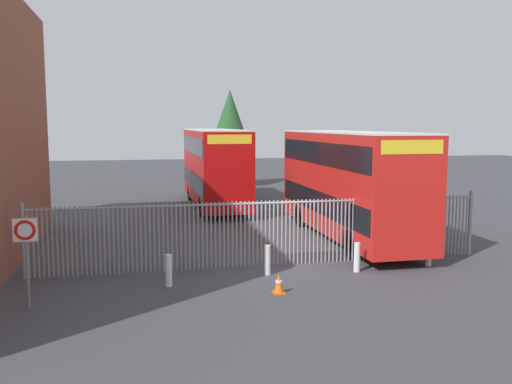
# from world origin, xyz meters

# --- Properties ---
(ground_plane) EXTENTS (100.00, 100.00, 0.00)m
(ground_plane) POSITION_xyz_m (0.00, 8.00, 0.00)
(ground_plane) COLOR #3D3D42
(palisade_fence) EXTENTS (15.31, 0.14, 2.35)m
(palisade_fence) POSITION_xyz_m (-0.53, 0.00, 1.18)
(palisade_fence) COLOR gray
(palisade_fence) RESTS_ON ground
(double_decker_bus_near_gate) EXTENTS (2.54, 10.81, 4.42)m
(double_decker_bus_near_gate) POSITION_xyz_m (3.82, 3.74, 2.42)
(double_decker_bus_near_gate) COLOR red
(double_decker_bus_near_gate) RESTS_ON ground
(double_decker_bus_behind_fence_left) EXTENTS (2.54, 10.81, 4.42)m
(double_decker_bus_behind_fence_left) POSITION_xyz_m (-0.33, 13.79, 2.42)
(double_decker_bus_behind_fence_left) COLOR #B70C0C
(double_decker_bus_behind_fence_left) RESTS_ON ground
(bollard_near_left) EXTENTS (0.20, 0.20, 0.95)m
(bollard_near_left) POSITION_xyz_m (-3.85, -1.74, 0.47)
(bollard_near_left) COLOR silver
(bollard_near_left) RESTS_ON ground
(bollard_center_front) EXTENTS (0.20, 0.20, 0.95)m
(bollard_center_front) POSITION_xyz_m (-0.73, -1.12, 0.47)
(bollard_center_front) COLOR silver
(bollard_center_front) RESTS_ON ground
(bollard_near_right) EXTENTS (0.20, 0.20, 0.95)m
(bollard_near_right) POSITION_xyz_m (2.16, -1.37, 0.47)
(bollard_near_right) COLOR silver
(bollard_near_right) RESTS_ON ground
(bollard_far_right) EXTENTS (0.20, 0.20, 0.95)m
(bollard_far_right) POSITION_xyz_m (4.80, -1.16, 0.47)
(bollard_far_right) COLOR silver
(bollard_far_right) RESTS_ON ground
(traffic_cone_by_gate) EXTENTS (0.34, 0.34, 0.59)m
(traffic_cone_by_gate) POSITION_xyz_m (-0.87, -3.09, 0.29)
(traffic_cone_by_gate) COLOR orange
(traffic_cone_by_gate) RESTS_ON ground
(speed_limit_sign_post) EXTENTS (0.60, 0.14, 2.40)m
(speed_limit_sign_post) POSITION_xyz_m (-7.49, -2.95, 1.78)
(speed_limit_sign_post) COLOR slate
(speed_limit_sign_post) RESTS_ON ground
(tree_tall_back) EXTENTS (3.76, 3.76, 7.32)m
(tree_tall_back) POSITION_xyz_m (2.41, 24.64, 4.63)
(tree_tall_back) COLOR #4C3823
(tree_tall_back) RESTS_ON ground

